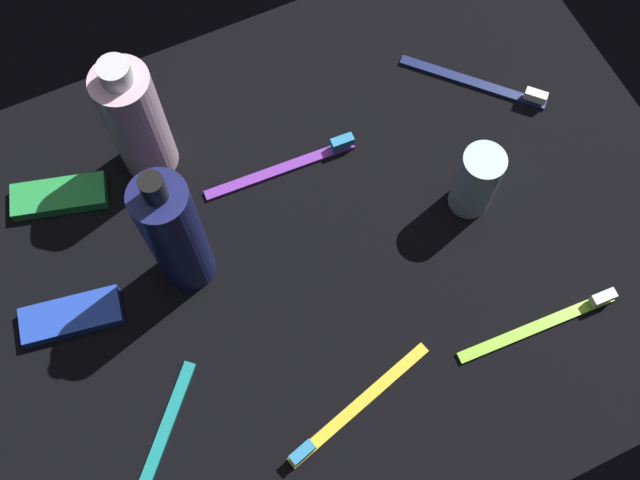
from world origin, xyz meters
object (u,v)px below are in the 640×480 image
(toothbrush_navy, at_px, (482,83))
(snack_bar_green, at_px, (59,196))
(toothbrush_yellow, at_px, (351,411))
(toothbrush_teal, at_px, (153,460))
(snack_bar_blue, at_px, (72,316))
(toothbrush_purple, at_px, (290,164))
(deodorant_stick, at_px, (476,181))
(lotion_bottle, at_px, (175,235))
(toothbrush_lime, at_px, (547,322))
(bodywash_bottle, at_px, (136,121))

(toothbrush_navy, relative_size, snack_bar_green, 1.33)
(toothbrush_yellow, height_order, toothbrush_navy, same)
(toothbrush_teal, relative_size, snack_bar_blue, 1.36)
(toothbrush_purple, xyz_separation_m, snack_bar_blue, (0.28, 0.07, 0.00))
(snack_bar_green, bearing_deg, deodorant_stick, 170.29)
(toothbrush_teal, height_order, snack_bar_green, toothbrush_teal)
(deodorant_stick, xyz_separation_m, snack_bar_blue, (0.44, -0.05, -0.04))
(lotion_bottle, bearing_deg, toothbrush_purple, -155.89)
(deodorant_stick, bearing_deg, snack_bar_blue, -7.06)
(toothbrush_purple, bearing_deg, toothbrush_lime, 120.72)
(lotion_bottle, distance_m, snack_bar_blue, 0.16)
(bodywash_bottle, height_order, toothbrush_teal, bodywash_bottle)
(toothbrush_purple, xyz_separation_m, toothbrush_lime, (-0.17, 0.28, 0.00))
(lotion_bottle, relative_size, bodywash_bottle, 1.16)
(deodorant_stick, bearing_deg, toothbrush_navy, -124.86)
(deodorant_stick, relative_size, toothbrush_teal, 0.69)
(lotion_bottle, distance_m, deodorant_stick, 0.32)
(lotion_bottle, distance_m, snack_bar_green, 0.19)
(toothbrush_lime, height_order, snack_bar_blue, toothbrush_lime)
(toothbrush_lime, bearing_deg, toothbrush_teal, -5.70)
(toothbrush_teal, bearing_deg, toothbrush_purple, -136.58)
(lotion_bottle, distance_m, toothbrush_yellow, 0.25)
(toothbrush_yellow, distance_m, toothbrush_navy, 0.42)
(toothbrush_lime, bearing_deg, toothbrush_purple, -59.28)
(toothbrush_purple, distance_m, snack_bar_blue, 0.29)
(toothbrush_lime, height_order, toothbrush_teal, same)
(toothbrush_yellow, xyz_separation_m, snack_bar_green, (0.19, -0.35, 0.00))
(bodywash_bottle, distance_m, snack_bar_green, 0.13)
(snack_bar_blue, relative_size, snack_bar_green, 1.00)
(toothbrush_yellow, relative_size, toothbrush_purple, 0.98)
(toothbrush_lime, bearing_deg, toothbrush_yellow, -0.87)
(bodywash_bottle, height_order, deodorant_stick, bodywash_bottle)
(lotion_bottle, relative_size, snack_bar_green, 2.01)
(bodywash_bottle, xyz_separation_m, toothbrush_yellow, (-0.08, 0.35, -0.08))
(deodorant_stick, bearing_deg, bodywash_bottle, -33.24)
(bodywash_bottle, relative_size, snack_bar_blue, 1.74)
(toothbrush_teal, bearing_deg, toothbrush_lime, 174.30)
(deodorant_stick, height_order, toothbrush_purple, deodorant_stick)
(lotion_bottle, xyz_separation_m, snack_bar_blue, (0.13, 0.00, -0.09))
(bodywash_bottle, relative_size, toothbrush_purple, 1.00)
(deodorant_stick, height_order, snack_bar_green, deodorant_stick)
(lotion_bottle, bearing_deg, snack_bar_green, -53.40)
(lotion_bottle, relative_size, snack_bar_blue, 2.01)
(toothbrush_teal, relative_size, snack_bar_green, 1.36)
(deodorant_stick, height_order, toothbrush_navy, deodorant_stick)
(toothbrush_navy, xyz_separation_m, snack_bar_blue, (0.53, 0.07, 0.00))
(toothbrush_teal, height_order, snack_bar_blue, toothbrush_teal)
(toothbrush_yellow, height_order, toothbrush_purple, same)
(toothbrush_yellow, xyz_separation_m, toothbrush_teal, (0.20, -0.04, 0.00))
(toothbrush_yellow, relative_size, snack_bar_blue, 1.70)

